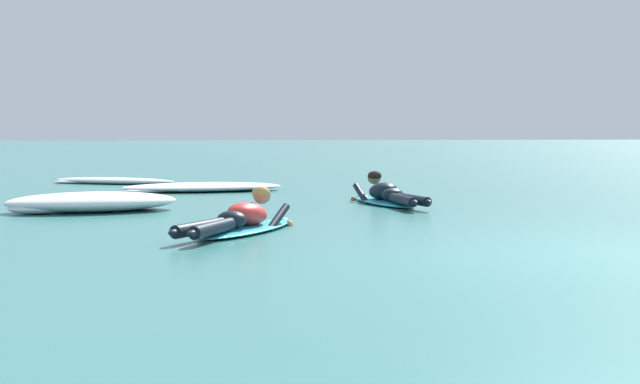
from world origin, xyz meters
name	(u,v)px	position (x,y,z in m)	size (l,w,h in m)	color
ground_plane	(405,186)	(0.00, 10.00, 0.00)	(120.00, 120.00, 0.00)	#387A75
surfer_near	(241,221)	(-3.33, 2.11, 0.14)	(1.54, 2.50, 0.53)	#2DB2D1
surfer_far	(387,196)	(-1.09, 5.63, 0.14)	(0.96, 2.59, 0.54)	#2DB2D1
whitewater_front	(114,181)	(-5.88, 11.12, 0.06)	(2.71, 1.46, 0.14)	white
whitewater_mid_left	(203,187)	(-3.99, 8.82, 0.08)	(3.05, 1.52, 0.16)	white
whitewater_mid_right	(92,202)	(-5.39, 4.92, 0.13)	(2.55, 1.66, 0.27)	white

